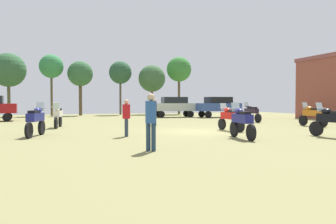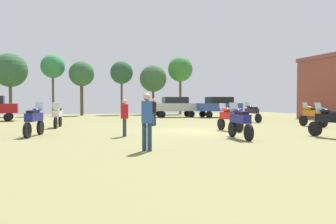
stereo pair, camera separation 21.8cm
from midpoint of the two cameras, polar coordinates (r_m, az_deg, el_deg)
name	(u,v)px [view 1 (the left image)]	position (r m, az deg, el deg)	size (l,w,h in m)	color
ground_plane	(197,131)	(16.82, 4.78, -3.44)	(44.00, 52.00, 0.02)	olive
motorcycle_1	(242,121)	(13.68, 12.45, -1.55)	(0.62, 2.24, 1.50)	black
motorcycle_2	(58,115)	(20.11, -19.13, -0.56)	(0.66, 2.21, 1.49)	black
motorcycle_3	(36,120)	(15.38, -22.69, -1.26)	(0.80, 2.17, 1.51)	black
motorcycle_4	(251,112)	(24.91, 14.23, -0.06)	(0.62, 2.16, 1.50)	black
motorcycle_5	(332,120)	(15.36, 26.64, -1.34)	(0.70, 2.25, 1.50)	black
motorcycle_6	(312,115)	(21.87, 23.87, -0.42)	(0.62, 2.23, 1.50)	black
motorcycle_7	(230,117)	(17.23, 10.59, -0.92)	(0.62, 2.25, 1.45)	black
car_1	(218,105)	(32.08, 8.67, 1.16)	(4.36, 1.95, 2.00)	black
car_3	(174,105)	(31.99, 0.92, 1.17)	(4.43, 2.15, 2.00)	black
person_1	(154,110)	(20.65, -2.78, 0.39)	(0.40, 0.40, 1.74)	navy
person_2	(126,115)	(14.29, -7.79, -0.53)	(0.43, 0.43, 1.63)	#293648
person_3	(151,117)	(9.99, -3.67, -0.94)	(0.47, 0.47, 1.79)	#1F374F
tree_1	(120,73)	(38.56, -8.58, 6.85)	(2.65, 2.65, 6.28)	#4C4233
tree_2	(179,70)	(40.62, 1.80, 7.48)	(3.08, 3.08, 7.13)	brown
tree_3	(80,74)	(37.36, -15.39, 6.45)	(2.77, 2.77, 6.04)	brown
tree_5	(8,70)	(36.94, -26.50, 6.62)	(3.45, 3.45, 6.49)	#4E4C31
tree_6	(51,67)	(37.67, -20.06, 7.52)	(2.56, 2.56, 6.67)	brown
tree_8	(152,79)	(39.64, -3.02, 5.90)	(3.27, 3.27, 6.01)	brown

